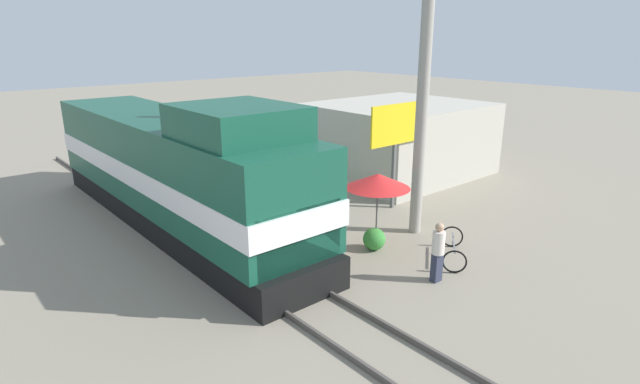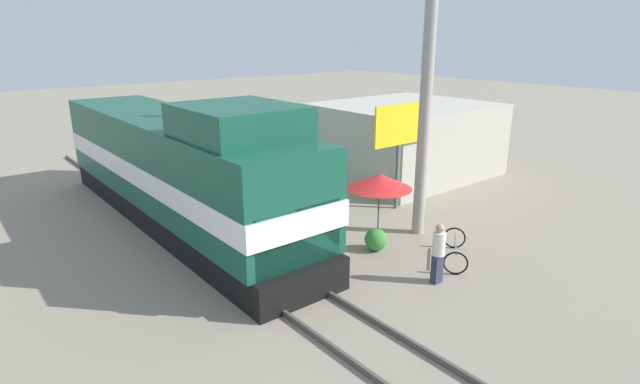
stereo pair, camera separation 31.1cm
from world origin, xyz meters
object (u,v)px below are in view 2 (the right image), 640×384
locomotive (181,170)px  billboard_sign (400,130)px  utility_pole (428,70)px  vendor_umbrella (380,181)px  bicycle (455,249)px  person_bystander (438,251)px

locomotive → billboard_sign: 8.01m
utility_pole → locomotive: bearing=136.3°
utility_pole → vendor_umbrella: 3.79m
locomotive → bicycle: bearing=-57.2°
billboard_sign → locomotive: bearing=154.5°
locomotive → utility_pole: (5.87, -5.61, 3.38)m
billboard_sign → utility_pole: bearing=-120.6°
vendor_umbrella → bicycle: bearing=-58.7°
billboard_sign → bicycle: 5.55m
locomotive → utility_pole: size_ratio=1.41×
locomotive → person_bystander: bearing=-67.3°
person_bystander → bicycle: person_bystander is taller
person_bystander → bicycle: (1.53, 0.54, -0.56)m
locomotive → billboard_sign: bearing=-25.5°
bicycle → utility_pole: bearing=-59.4°
utility_pole → vendor_umbrella: size_ratio=4.33×
bicycle → billboard_sign: bearing=-63.9°
locomotive → vendor_umbrella: (3.78, -5.76, 0.22)m
utility_pole → bicycle: bearing=-111.9°
vendor_umbrella → bicycle: vendor_umbrella is taller
vendor_umbrella → billboard_sign: size_ratio=0.61×
locomotive → bicycle: 9.39m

